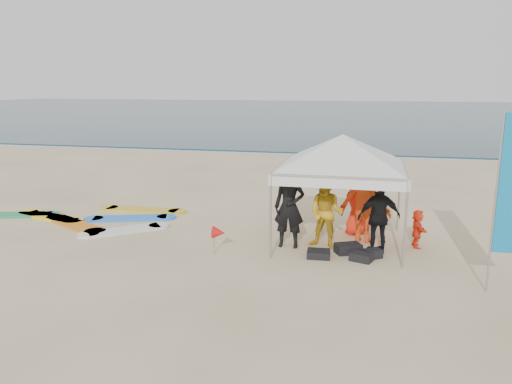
{
  "coord_description": "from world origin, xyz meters",
  "views": [
    {
      "loc": [
        2.44,
        -8.73,
        3.73
      ],
      "look_at": [
        -0.21,
        2.6,
        1.2
      ],
      "focal_mm": 35.0,
      "sensor_mm": 36.0,
      "label": 1
    }
  ],
  "objects_px": {
    "person_orange_b": "(356,204)",
    "person_yellow": "(326,213)",
    "person_black_b": "(379,217)",
    "surfboard_spread": "(90,218)",
    "person_seated": "(417,229)",
    "feather_flag": "(512,187)",
    "person_orange_a": "(365,202)",
    "person_black_a": "(289,207)",
    "marker_pennant": "(219,233)",
    "canopy_tent": "(343,135)"
  },
  "relations": [
    {
      "from": "person_orange_b",
      "to": "person_yellow",
      "type": "bearing_deg",
      "value": 30.27
    },
    {
      "from": "person_black_b",
      "to": "surfboard_spread",
      "type": "xyz_separation_m",
      "value": [
        -7.82,
        1.04,
        -0.8
      ]
    },
    {
      "from": "person_seated",
      "to": "feather_flag",
      "type": "relative_size",
      "value": 0.27
    },
    {
      "from": "person_orange_a",
      "to": "person_black_a",
      "type": "bearing_deg",
      "value": 37.31
    },
    {
      "from": "feather_flag",
      "to": "person_yellow",
      "type": "bearing_deg",
      "value": 151.29
    },
    {
      "from": "person_yellow",
      "to": "person_orange_a",
      "type": "relative_size",
      "value": 0.86
    },
    {
      "from": "person_yellow",
      "to": "marker_pennant",
      "type": "xyz_separation_m",
      "value": [
        -2.26,
        -1.0,
        -0.34
      ]
    },
    {
      "from": "person_black_a",
      "to": "marker_pennant",
      "type": "bearing_deg",
      "value": -149.44
    },
    {
      "from": "canopy_tent",
      "to": "marker_pennant",
      "type": "distance_m",
      "value": 3.59
    },
    {
      "from": "person_black_b",
      "to": "person_orange_b",
      "type": "bearing_deg",
      "value": -87.98
    },
    {
      "from": "person_seated",
      "to": "surfboard_spread",
      "type": "relative_size",
      "value": 0.16
    },
    {
      "from": "person_black_a",
      "to": "person_seated",
      "type": "bearing_deg",
      "value": 11.46
    },
    {
      "from": "person_orange_a",
      "to": "feather_flag",
      "type": "distance_m",
      "value": 3.72
    },
    {
      "from": "person_black_b",
      "to": "person_seated",
      "type": "xyz_separation_m",
      "value": [
        0.89,
        0.62,
        -0.38
      ]
    },
    {
      "from": "person_black_a",
      "to": "canopy_tent",
      "type": "bearing_deg",
      "value": 23.36
    },
    {
      "from": "feather_flag",
      "to": "person_black_a",
      "type": "bearing_deg",
      "value": 157.69
    },
    {
      "from": "canopy_tent",
      "to": "person_orange_a",
      "type": "bearing_deg",
      "value": 29.19
    },
    {
      "from": "person_seated",
      "to": "canopy_tent",
      "type": "xyz_separation_m",
      "value": [
        -1.77,
        -0.13,
        2.14
      ]
    },
    {
      "from": "person_black_b",
      "to": "person_yellow",
      "type": "bearing_deg",
      "value": -24.91
    },
    {
      "from": "canopy_tent",
      "to": "surfboard_spread",
      "type": "distance_m",
      "value": 7.41
    },
    {
      "from": "feather_flag",
      "to": "surfboard_spread",
      "type": "xyz_separation_m",
      "value": [
        -10.01,
        2.78,
        -1.94
      ]
    },
    {
      "from": "person_yellow",
      "to": "surfboard_spread",
      "type": "bearing_deg",
      "value": -175.85
    },
    {
      "from": "canopy_tent",
      "to": "person_seated",
      "type": "bearing_deg",
      "value": 4.1
    },
    {
      "from": "person_seated",
      "to": "canopy_tent",
      "type": "bearing_deg",
      "value": 86.94
    },
    {
      "from": "person_black_a",
      "to": "feather_flag",
      "type": "distance_m",
      "value": 4.66
    },
    {
      "from": "person_black_a",
      "to": "person_orange_a",
      "type": "distance_m",
      "value": 1.88
    },
    {
      "from": "person_black_a",
      "to": "person_orange_a",
      "type": "bearing_deg",
      "value": 25.02
    },
    {
      "from": "person_yellow",
      "to": "person_orange_b",
      "type": "relative_size",
      "value": 1.07
    },
    {
      "from": "person_black_a",
      "to": "person_seated",
      "type": "distance_m",
      "value": 3.02
    },
    {
      "from": "surfboard_spread",
      "to": "person_orange_a",
      "type": "bearing_deg",
      "value": -1.77
    },
    {
      "from": "person_black_b",
      "to": "person_seated",
      "type": "height_order",
      "value": "person_black_b"
    },
    {
      "from": "person_seated",
      "to": "feather_flag",
      "type": "bearing_deg",
      "value": -158.32
    },
    {
      "from": "person_black_a",
      "to": "person_black_b",
      "type": "relative_size",
      "value": 1.15
    },
    {
      "from": "person_black_b",
      "to": "feather_flag",
      "type": "bearing_deg",
      "value": 121.66
    },
    {
      "from": "person_black_b",
      "to": "surfboard_spread",
      "type": "bearing_deg",
      "value": -27.4
    },
    {
      "from": "feather_flag",
      "to": "marker_pennant",
      "type": "distance_m",
      "value": 5.89
    },
    {
      "from": "person_black_b",
      "to": "surfboard_spread",
      "type": "relative_size",
      "value": 0.29
    },
    {
      "from": "person_orange_a",
      "to": "marker_pennant",
      "type": "xyz_separation_m",
      "value": [
        -3.12,
        -1.7,
        -0.48
      ]
    },
    {
      "from": "surfboard_spread",
      "to": "canopy_tent",
      "type": "bearing_deg",
      "value": -4.46
    },
    {
      "from": "person_black_b",
      "to": "person_orange_a",
      "type": "bearing_deg",
      "value": -87.67
    },
    {
      "from": "person_yellow",
      "to": "person_black_b",
      "type": "bearing_deg",
      "value": 7.09
    },
    {
      "from": "person_black_b",
      "to": "feather_flag",
      "type": "distance_m",
      "value": 3.02
    },
    {
      "from": "feather_flag",
      "to": "surfboard_spread",
      "type": "height_order",
      "value": "feather_flag"
    },
    {
      "from": "canopy_tent",
      "to": "person_black_a",
      "type": "bearing_deg",
      "value": -155.72
    },
    {
      "from": "person_black_a",
      "to": "surfboard_spread",
      "type": "xyz_separation_m",
      "value": [
        -5.81,
        1.05,
        -0.92
      ]
    },
    {
      "from": "person_black_a",
      "to": "person_orange_a",
      "type": "xyz_separation_m",
      "value": [
        1.69,
        0.82,
        0.02
      ]
    },
    {
      "from": "person_orange_b",
      "to": "marker_pennant",
      "type": "distance_m",
      "value": 3.67
    },
    {
      "from": "canopy_tent",
      "to": "surfboard_spread",
      "type": "xyz_separation_m",
      "value": [
        -6.94,
        0.54,
        -2.55
      ]
    },
    {
      "from": "person_orange_b",
      "to": "canopy_tent",
      "type": "distance_m",
      "value": 2.03
    },
    {
      "from": "person_yellow",
      "to": "canopy_tent",
      "type": "relative_size",
      "value": 0.42
    }
  ]
}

